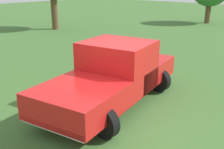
# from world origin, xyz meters

# --- Properties ---
(ground_plane) EXTENTS (80.00, 80.00, 0.00)m
(ground_plane) POSITION_xyz_m (0.00, 0.00, 0.00)
(ground_plane) COLOR #3D662D
(pickup_truck) EXTENTS (2.89, 5.35, 1.79)m
(pickup_truck) POSITION_xyz_m (0.66, -0.60, 0.92)
(pickup_truck) COLOR black
(pickup_truck) RESTS_ON ground_plane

